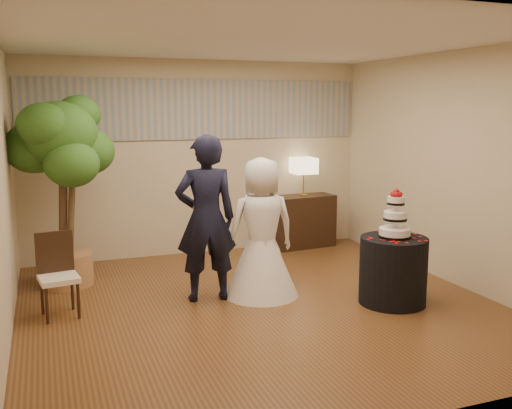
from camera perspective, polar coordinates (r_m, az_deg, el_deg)
name	(u,v)px	position (r m, az deg, el deg)	size (l,w,h in m)	color
floor	(260,306)	(6.31, 0.43, -10.09)	(5.00, 5.00, 0.00)	brown
ceiling	(261,40)	(5.97, 0.46, 16.10)	(5.00, 5.00, 0.00)	white
wall_back	(199,158)	(8.35, -5.72, 4.63)	(5.00, 0.06, 2.80)	beige
wall_front	(399,224)	(3.78, 14.14, -1.88)	(5.00, 0.06, 2.80)	beige
wall_left	(0,190)	(5.60, -24.20, 1.29)	(0.06, 5.00, 2.80)	beige
wall_right	(455,169)	(7.25, 19.26, 3.35)	(0.06, 5.00, 2.80)	beige
mural_border	(199,109)	(8.29, -5.77, 9.44)	(4.90, 0.02, 0.85)	#999892
groom	(206,219)	(6.29, -5.02, -1.42)	(0.67, 0.44, 1.85)	black
bride	(261,227)	(6.44, 0.55, -2.30)	(0.85, 0.85, 1.59)	white
cake_table	(393,270)	(6.46, 13.54, -6.43)	(0.73, 0.73, 0.74)	black
wedding_cake	(395,213)	(6.31, 13.77, -0.87)	(0.34, 0.34, 0.53)	white
console	(303,221)	(8.81, 4.72, -1.67)	(0.96, 0.43, 0.80)	black
table_lamp	(304,177)	(8.70, 4.78, 2.78)	(0.34, 0.34, 0.58)	beige
ficus_tree	(62,190)	(7.11, -18.81, 1.35)	(1.11, 1.11, 2.33)	#336520
side_chair	(59,276)	(6.21, -19.13, -6.78)	(0.40, 0.42, 0.87)	black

